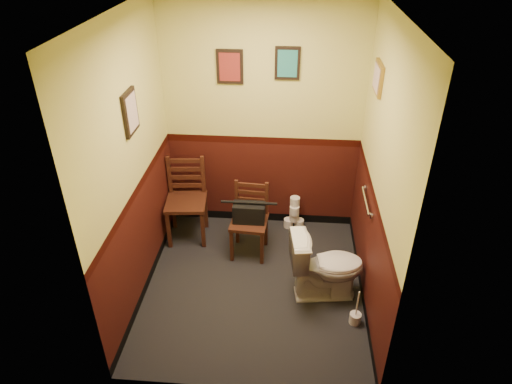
# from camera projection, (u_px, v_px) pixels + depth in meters

# --- Properties ---
(floor) EXTENTS (2.20, 2.40, 0.00)m
(floor) POSITION_uv_depth(u_px,v_px,m) (254.00, 286.00, 4.76)
(floor) COLOR black
(floor) RESTS_ON ground
(ceiling) EXTENTS (2.20, 2.40, 0.00)m
(ceiling) POSITION_uv_depth(u_px,v_px,m) (253.00, 13.00, 3.34)
(ceiling) COLOR silver
(ceiling) RESTS_ON ground
(wall_back) EXTENTS (2.20, 0.00, 2.70)m
(wall_back) POSITION_uv_depth(u_px,v_px,m) (263.00, 121.00, 5.07)
(wall_back) COLOR #38110C
(wall_back) RESTS_ON ground
(wall_front) EXTENTS (2.20, 0.00, 2.70)m
(wall_front) POSITION_uv_depth(u_px,v_px,m) (238.00, 261.00, 3.03)
(wall_front) COLOR #38110C
(wall_front) RESTS_ON ground
(wall_left) EXTENTS (0.00, 2.40, 2.70)m
(wall_left) POSITION_uv_depth(u_px,v_px,m) (133.00, 168.00, 4.12)
(wall_left) COLOR #38110C
(wall_left) RESTS_ON ground
(wall_right) EXTENTS (0.00, 2.40, 2.70)m
(wall_right) POSITION_uv_depth(u_px,v_px,m) (379.00, 178.00, 3.97)
(wall_right) COLOR #38110C
(wall_right) RESTS_ON ground
(grab_bar) EXTENTS (0.05, 0.56, 0.06)m
(grab_bar) POSITION_uv_depth(u_px,v_px,m) (366.00, 201.00, 4.40)
(grab_bar) COLOR silver
(grab_bar) RESTS_ON wall_right
(framed_print_back_a) EXTENTS (0.28, 0.04, 0.36)m
(framed_print_back_a) POSITION_uv_depth(u_px,v_px,m) (230.00, 67.00, 4.76)
(framed_print_back_a) COLOR black
(framed_print_back_a) RESTS_ON wall_back
(framed_print_back_b) EXTENTS (0.26, 0.04, 0.34)m
(framed_print_back_b) POSITION_uv_depth(u_px,v_px,m) (287.00, 63.00, 4.69)
(framed_print_back_b) COLOR black
(framed_print_back_b) RESTS_ON wall_back
(framed_print_left) EXTENTS (0.04, 0.30, 0.38)m
(framed_print_left) POSITION_uv_depth(u_px,v_px,m) (130.00, 112.00, 3.95)
(framed_print_left) COLOR black
(framed_print_left) RESTS_ON wall_left
(framed_print_right) EXTENTS (0.04, 0.34, 0.28)m
(framed_print_right) POSITION_uv_depth(u_px,v_px,m) (378.00, 78.00, 4.12)
(framed_print_right) COLOR olive
(framed_print_right) RESTS_ON wall_right
(toilet) EXTENTS (0.78, 0.51, 0.72)m
(toilet) POSITION_uv_depth(u_px,v_px,m) (326.00, 266.00, 4.48)
(toilet) COLOR white
(toilet) RESTS_ON floor
(toilet_brush) EXTENTS (0.11, 0.11, 0.39)m
(toilet_brush) POSITION_uv_depth(u_px,v_px,m) (355.00, 318.00, 4.30)
(toilet_brush) COLOR silver
(toilet_brush) RESTS_ON floor
(chair_left) EXTENTS (0.50, 0.50, 0.97)m
(chair_left) POSITION_uv_depth(u_px,v_px,m) (187.00, 200.00, 5.27)
(chair_left) COLOR #452014
(chair_left) RESTS_ON floor
(chair_right) EXTENTS (0.42, 0.42, 0.84)m
(chair_right) POSITION_uv_depth(u_px,v_px,m) (250.00, 220.00, 5.04)
(chair_right) COLOR #452014
(chair_right) RESTS_ON floor
(handbag) EXTENTS (0.35, 0.17, 0.25)m
(handbag) POSITION_uv_depth(u_px,v_px,m) (249.00, 213.00, 4.94)
(handbag) COLOR black
(handbag) RESTS_ON chair_right
(tp_stack) EXTENTS (0.25, 0.15, 0.43)m
(tp_stack) POSITION_uv_depth(u_px,v_px,m) (294.00, 215.00, 5.55)
(tp_stack) COLOR silver
(tp_stack) RESTS_ON floor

